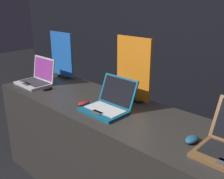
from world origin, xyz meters
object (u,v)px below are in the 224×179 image
object	(u,v)px
laptop_front	(37,78)
mouse_front	(47,88)
promo_stand_front	(62,56)
promo_stand_middle	(133,71)
laptop_middle	(109,103)
mouse_back	(192,139)
mouse_middle	(84,103)

from	to	relation	value
laptop_front	mouse_front	world-z (taller)	laptop_front
mouse_front	promo_stand_front	distance (m)	0.47
promo_stand_front	laptop_front	bearing A→B (deg)	-90.00
laptop_front	promo_stand_middle	xyz separation A→B (m)	(0.97, 0.30, 0.19)
laptop_front	promo_stand_middle	world-z (taller)	promo_stand_middle
laptop_front	promo_stand_front	size ratio (longest dim) A/B	0.71
laptop_front	laptop_middle	size ratio (longest dim) A/B	1.02
promo_stand_middle	laptop_middle	bearing A→B (deg)	-90.00
laptop_front	laptop_middle	distance (m)	0.97
mouse_front	mouse_back	distance (m)	1.43
mouse_front	mouse_middle	bearing A→B (deg)	-0.78
promo_stand_front	mouse_middle	size ratio (longest dim) A/B	4.67
promo_stand_front	mouse_back	bearing A→B (deg)	-9.96
promo_stand_front	laptop_middle	bearing A→B (deg)	-16.55
mouse_front	promo_stand_middle	world-z (taller)	promo_stand_middle
mouse_front	mouse_middle	distance (m)	0.53
laptop_front	mouse_middle	world-z (taller)	laptop_front
mouse_middle	mouse_back	bearing A→B (deg)	4.35
laptop_middle	mouse_back	size ratio (longest dim) A/B	3.11
mouse_front	mouse_back	bearing A→B (deg)	2.44
promo_stand_front	laptop_middle	size ratio (longest dim) A/B	1.43
mouse_middle	mouse_back	world-z (taller)	mouse_back
mouse_middle	promo_stand_middle	size ratio (longest dim) A/B	0.19
laptop_middle	mouse_back	xyz separation A→B (m)	(0.68, -0.00, -0.04)
mouse_front	mouse_back	size ratio (longest dim) A/B	0.97
laptop_front	mouse_back	size ratio (longest dim) A/B	3.18
promo_stand_front	mouse_back	world-z (taller)	promo_stand_front
mouse_front	promo_stand_front	xyz separation A→B (m)	(-0.23, 0.35, 0.21)
promo_stand_front	laptop_middle	distance (m)	1.03
laptop_front	mouse_middle	distance (m)	0.76
promo_stand_front	mouse_back	distance (m)	1.69
laptop_front	promo_stand_front	xyz separation A→B (m)	(-0.00, 0.31, 0.17)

